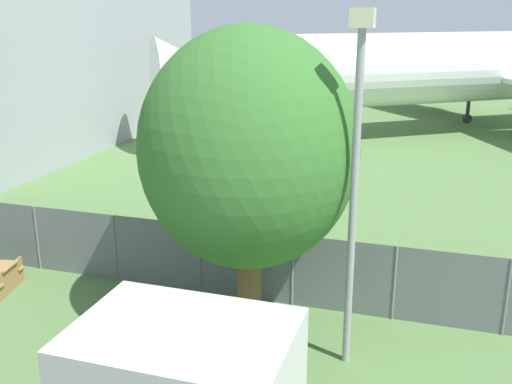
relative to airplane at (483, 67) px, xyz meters
name	(u,v)px	position (x,y,z in m)	size (l,w,h in m)	color
perimeter_fence	(200,258)	(-8.08, -25.86, -2.94)	(56.07, 0.07, 1.93)	slate
airplane	(483,67)	(0.00, 0.00, 0.00)	(35.16, 28.48, 12.21)	white
tree_behind_benches	(249,150)	(-6.28, -27.17, 0.45)	(4.91, 4.91, 7.07)	brown
light_mast	(356,158)	(-3.80, -28.00, 0.63)	(0.44, 0.44, 7.37)	#99999E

